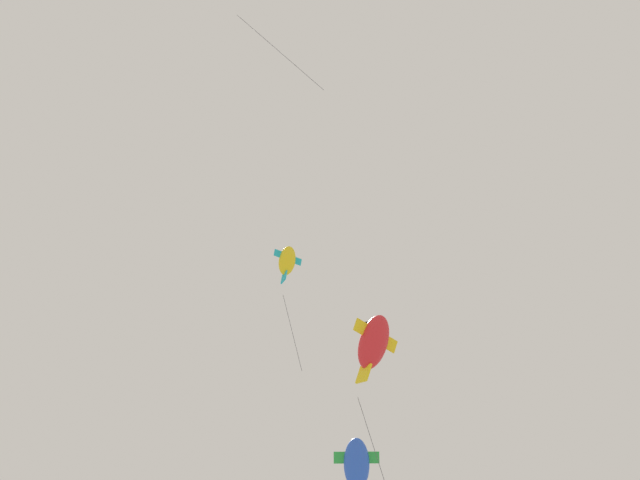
# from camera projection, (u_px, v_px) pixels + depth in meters

# --- Properties ---
(kite_fish_far_centre) EXTENTS (1.87, 1.45, 6.44)m
(kite_fish_far_centre) POSITION_uv_depth(u_px,v_px,m) (373.00, 342.00, 30.10)
(kite_fish_far_centre) COLOR red
(kite_fish_low_drifter) EXTENTS (1.76, 1.30, 5.92)m
(kite_fish_low_drifter) POSITION_uv_depth(u_px,v_px,m) (357.00, 464.00, 32.12)
(kite_fish_low_drifter) COLOR blue
(kite_fish_near_right) EXTENTS (1.39, 1.01, 5.72)m
(kite_fish_near_right) POSITION_uv_depth(u_px,v_px,m) (287.00, 261.00, 38.78)
(kite_fish_near_right) COLOR yellow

